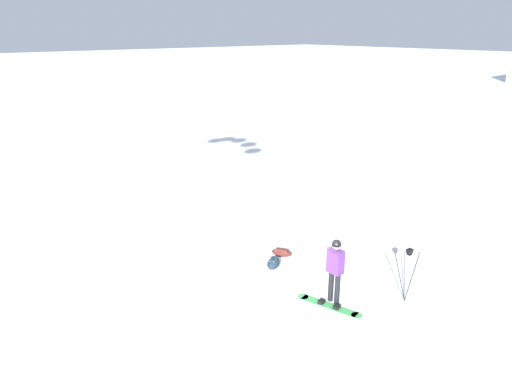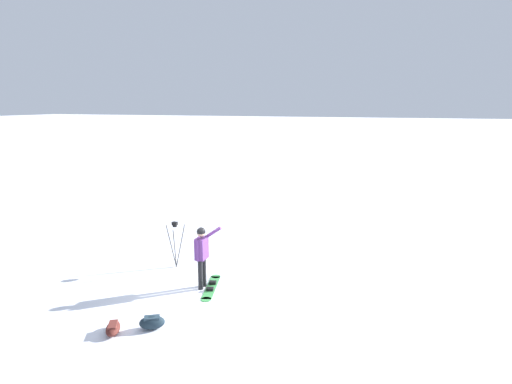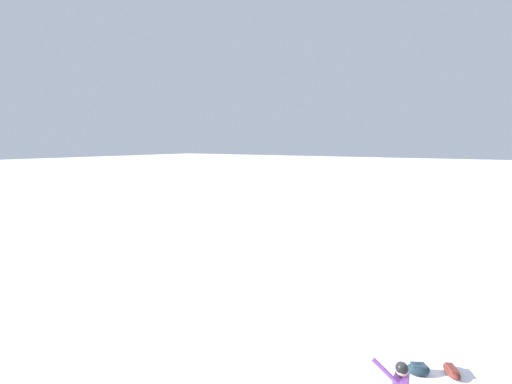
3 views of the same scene
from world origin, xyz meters
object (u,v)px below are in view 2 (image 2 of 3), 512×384
gear_bag_large (152,322)px  camera_tripod (175,235)px  snowboarder (202,251)px  snowboard (211,287)px  gear_bag_small (113,328)px

gear_bag_large → camera_tripod: camera_tripod is taller
snowboarder → gear_bag_large: snowboarder is taller
snowboard → camera_tripod: bearing=58.1°
gear_bag_large → camera_tripod: 4.00m
snowboarder → gear_bag_large: size_ratio=2.65×
gear_bag_large → snowboarder: bearing=-1.9°
camera_tripod → snowboarder: bearing=-127.4°
snowboarder → camera_tripod: size_ratio=1.21×
snowboard → snowboarder: bearing=106.9°
snowboarder → gear_bag_small: snowboarder is taller
gear_bag_small → camera_tripod: bearing=9.6°
snowboarder → gear_bag_large: bearing=178.1°
snowboard → gear_bag_small: gear_bag_small is taller
snowboard → camera_tripod: (1.09, 1.75, 1.03)m
gear_bag_large → gear_bag_small: (-0.46, 0.74, -0.05)m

